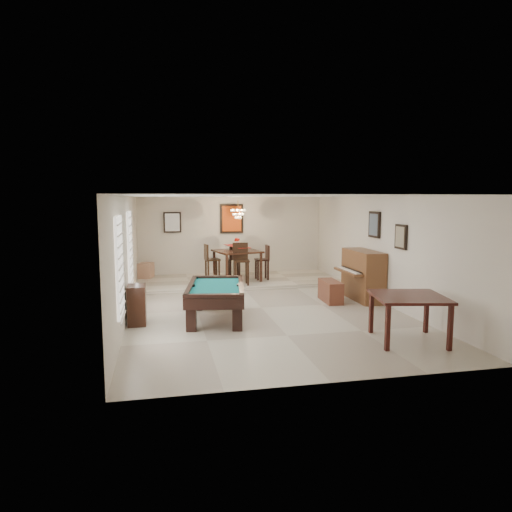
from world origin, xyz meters
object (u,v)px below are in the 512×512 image
object	(u,v)px
dining_chair_south	(241,264)
dining_chair_west	(212,262)
dining_table	(237,263)
chandelier	(238,210)
apothecary_chest	(137,305)
dining_chair_north	(234,261)
upright_piano	(357,275)
piano_bench	(331,291)
flower_vase	(237,242)
square_table	(408,318)
pool_table	(216,303)
corner_bench	(146,270)
dining_chair_east	(262,262)

from	to	relation	value
dining_chair_south	dining_chair_west	size ratio (longest dim) A/B	1.08
dining_table	chandelier	distance (m)	1.58
apothecary_chest	dining_chair_north	world-z (taller)	dining_chair_north
dining_chair_south	apothecary_chest	bearing A→B (deg)	-126.89
apothecary_chest	dining_chair_west	xyz separation A→B (m)	(1.99, 3.98, 0.27)
upright_piano	piano_bench	xyz separation A→B (m)	(-0.74, -0.06, -0.36)
chandelier	flower_vase	bearing A→B (deg)	-114.47
square_table	chandelier	xyz separation A→B (m)	(-2.03, 6.21, 1.78)
dining_table	dining_chair_north	bearing A→B (deg)	88.32
pool_table	dining_table	size ratio (longest dim) A/B	1.73
corner_bench	chandelier	xyz separation A→B (m)	(2.75, -0.86, 1.85)
corner_bench	square_table	bearing A→B (deg)	-55.93
dining_table	corner_bench	size ratio (longest dim) A/B	2.43
upright_piano	corner_bench	size ratio (longest dim) A/B	2.97
upright_piano	piano_bench	distance (m)	0.82
square_table	apothecary_chest	world-z (taller)	square_table
dining_chair_east	pool_table	bearing A→B (deg)	-26.24
chandelier	dining_chair_north	bearing A→B (deg)	93.77
chandelier	dining_chair_east	bearing A→B (deg)	-12.91
piano_bench	dining_chair_south	xyz separation A→B (m)	(-1.89, 2.05, 0.45)
pool_table	flower_vase	distance (m)	4.14
piano_bench	chandelier	distance (m)	3.96
piano_bench	dining_chair_north	world-z (taller)	dining_chair_north
pool_table	chandelier	xyz separation A→B (m)	(1.16, 4.01, 1.85)
corner_bench	dining_chair_east	bearing A→B (deg)	-16.42
upright_piano	apothecary_chest	size ratio (longest dim) A/B	1.87
piano_bench	dining_chair_west	size ratio (longest dim) A/B	0.86
pool_table	dining_chair_west	world-z (taller)	dining_chair_west
square_table	dining_chair_east	distance (m)	6.20
pool_table	dining_chair_south	bearing A→B (deg)	79.92
chandelier	dining_chair_west	bearing A→B (deg)	-173.85
dining_chair_west	dining_chair_north	bearing A→B (deg)	-56.04
upright_piano	dining_chair_south	world-z (taller)	dining_chair_south
pool_table	square_table	distance (m)	3.87
corner_bench	chandelier	distance (m)	3.42
square_table	piano_bench	world-z (taller)	square_table
flower_vase	dining_chair_south	xyz separation A→B (m)	(-0.01, -0.75, -0.56)
upright_piano	dining_chair_west	size ratio (longest dim) A/B	1.37
dining_table	corner_bench	xyz separation A→B (m)	(-2.69, 0.99, -0.28)
piano_bench	square_table	bearing A→B (deg)	-86.43
dining_table	flower_vase	xyz separation A→B (m)	(-0.00, 0.00, 0.64)
dining_chair_north	chandelier	distance (m)	1.70
square_table	corner_bench	world-z (taller)	square_table
dining_table	dining_chair_east	xyz separation A→B (m)	(0.75, -0.03, 0.01)
apothecary_chest	dining_chair_south	world-z (taller)	dining_chair_south
apothecary_chest	dining_chair_east	distance (m)	5.24
pool_table	flower_vase	xyz separation A→B (m)	(1.10, 3.88, 0.91)
upright_piano	dining_chair_west	bearing A→B (deg)	140.36
upright_piano	dining_chair_east	distance (m)	3.29
apothecary_chest	dining_chair_west	distance (m)	4.46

